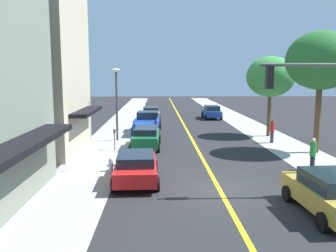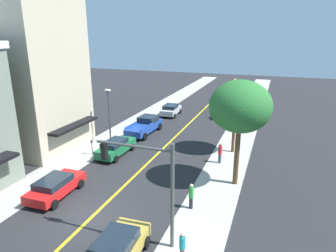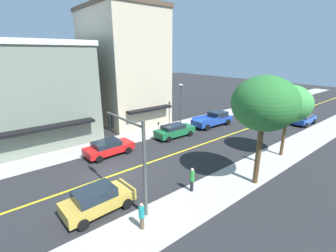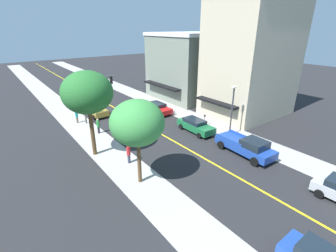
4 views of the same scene
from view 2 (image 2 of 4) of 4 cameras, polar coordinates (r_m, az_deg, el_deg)
name	(u,v)px [view 2 (image 2 of 4)]	position (r m, az deg, el deg)	size (l,w,h in m)	color
ground_plane	(92,216)	(20.06, -14.03, -16.17)	(140.00, 140.00, 0.00)	#262628
sidewalk_left	(12,198)	(23.94, -27.33, -11.88)	(3.40, 126.00, 0.01)	#ADA8A0
sidewalk_right	(194,240)	(17.76, 4.89, -20.57)	(3.40, 126.00, 0.01)	#ADA8A0
road_centerline_stripe	(92,216)	(20.06, -14.03, -16.17)	(0.20, 126.00, 0.00)	yellow
pale_office_building	(16,71)	(32.46, -26.63, 9.23)	(12.31, 8.22, 14.73)	beige
street_tree_left_near	(240,107)	(21.70, 13.43, 3.52)	(4.37, 4.37, 7.80)	brown
street_tree_right_corner	(236,101)	(28.21, 12.62, 4.52)	(3.89, 3.89, 6.55)	brown
fire_hydrant	(58,176)	(24.94, -20.04, -8.84)	(0.44, 0.24, 0.73)	silver
parking_meter	(92,145)	(28.84, -14.11, -3.52)	(0.12, 0.18, 1.41)	#4C4C51
traffic_light_mast	(148,176)	(15.62, -3.81, -9.39)	(4.28, 0.32, 5.80)	#474C47
street_lamp	(109,109)	(31.16, -11.06, 3.16)	(0.70, 0.36, 5.52)	#38383D
red_sedan_left_curb	(55,186)	(22.61, -20.39, -10.54)	(2.21, 4.50, 1.40)	red
green_sedan_left_curb	(116,147)	(28.35, -9.78, -3.91)	(2.04, 4.78, 1.46)	#196638
silver_sedan_left_curb	(171,110)	(41.39, 0.53, 3.09)	(2.20, 4.27, 1.50)	#B7BABF
gold_sedan_right_curb	(118,249)	(16.06, -9.44, -21.80)	(2.21, 4.27, 1.57)	#B29338
blue_sedan_right_curb	(225,111)	(41.11, 10.62, 2.71)	(1.99, 4.20, 1.54)	#1E429E
blue_pickup_truck	(145,126)	(34.05, -4.34, 0.09)	(2.48, 5.79, 1.77)	#1E429E
pedestrian_green_shirt	(191,195)	(19.86, 4.37, -12.88)	(0.32, 0.32, 1.74)	black
pedestrian_teal_shirt	(182,246)	(15.98, 2.70, -21.63)	(0.31, 0.31, 1.60)	brown
pedestrian_red_shirt	(220,153)	(26.62, 9.75, -4.96)	(0.34, 0.34, 1.77)	#33384C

